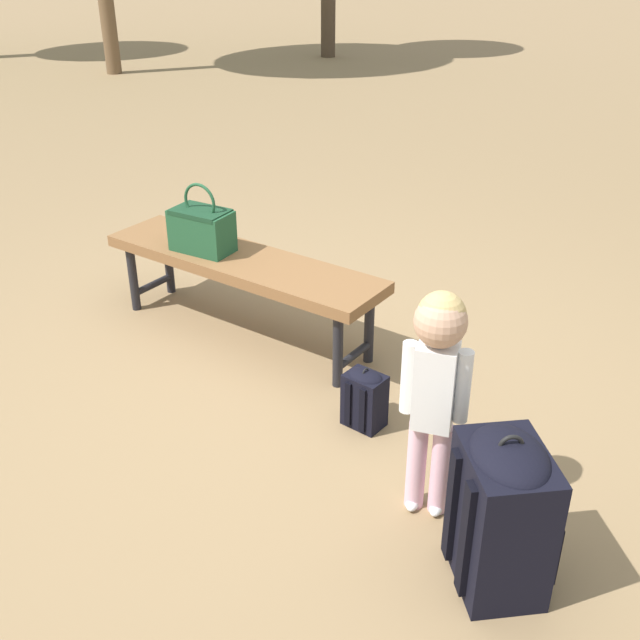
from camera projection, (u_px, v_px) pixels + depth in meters
name	position (u px, v px, depth m)	size (l,w,h in m)	color
ground_plane	(283.00, 384.00, 3.73)	(40.00, 40.00, 0.00)	#8C704C
park_bench	(242.00, 267.00, 3.99)	(1.65, 0.77, 0.45)	brown
handbag	(202.00, 228.00, 3.98)	(0.36, 0.27, 0.37)	#1E4C2D
child_standing	(436.00, 372.00, 2.68)	(0.22, 0.19, 0.92)	#E5B2C6
backpack_large	(502.00, 510.00, 2.51)	(0.44, 0.42, 0.60)	black
backpack_small	(365.00, 397.00, 3.37)	(0.19, 0.17, 0.29)	black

